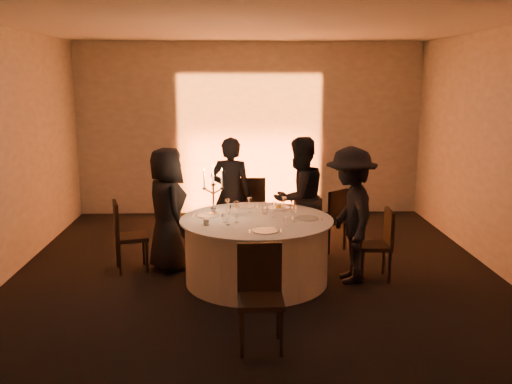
{
  "coord_description": "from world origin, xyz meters",
  "views": [
    {
      "loc": [
        -0.23,
        -6.48,
        2.41
      ],
      "look_at": [
        0.0,
        0.2,
        1.05
      ],
      "focal_mm": 40.0,
      "sensor_mm": 36.0,
      "label": 1
    }
  ],
  "objects_px": {
    "coffee_cup": "(206,222)",
    "chair_back_right": "(332,216)",
    "chair_right": "(380,241)",
    "guest_back_left": "(231,194)",
    "chair_back_left": "(251,205)",
    "banquet_table": "(257,250)",
    "chair_front": "(260,290)",
    "guest_back_right": "(299,198)",
    "candelabra": "(213,197)",
    "guest_left": "(167,209)",
    "chair_left": "(125,232)",
    "guest_right": "(350,215)"
  },
  "relations": [
    {
      "from": "banquet_table",
      "to": "chair_back_left",
      "type": "xyz_separation_m",
      "value": [
        -0.03,
        1.69,
        0.17
      ]
    },
    {
      "from": "chair_back_left",
      "to": "guest_back_left",
      "type": "relative_size",
      "value": 0.61
    },
    {
      "from": "guest_left",
      "to": "guest_back_right",
      "type": "height_order",
      "value": "guest_back_right"
    },
    {
      "from": "banquet_table",
      "to": "chair_front",
      "type": "height_order",
      "value": "chair_front"
    },
    {
      "from": "chair_right",
      "to": "chair_front",
      "type": "distance_m",
      "value": 2.25
    },
    {
      "from": "chair_back_left",
      "to": "guest_back_left",
      "type": "bearing_deg",
      "value": 56.9
    },
    {
      "from": "banquet_table",
      "to": "coffee_cup",
      "type": "distance_m",
      "value": 0.75
    },
    {
      "from": "guest_back_right",
      "to": "coffee_cup",
      "type": "height_order",
      "value": "guest_back_right"
    },
    {
      "from": "banquet_table",
      "to": "guest_left",
      "type": "xyz_separation_m",
      "value": [
        -1.11,
        0.51,
        0.39
      ]
    },
    {
      "from": "guest_left",
      "to": "guest_back_right",
      "type": "distance_m",
      "value": 1.75
    },
    {
      "from": "guest_left",
      "to": "chair_left",
      "type": "bearing_deg",
      "value": 72.74
    },
    {
      "from": "chair_back_left",
      "to": "guest_back_right",
      "type": "xyz_separation_m",
      "value": [
        0.63,
        -0.79,
        0.27
      ]
    },
    {
      "from": "chair_back_left",
      "to": "coffee_cup",
      "type": "relative_size",
      "value": 8.87
    },
    {
      "from": "chair_left",
      "to": "coffee_cup",
      "type": "height_order",
      "value": "chair_left"
    },
    {
      "from": "guest_back_left",
      "to": "guest_right",
      "type": "distance_m",
      "value": 1.92
    },
    {
      "from": "chair_back_right",
      "to": "guest_left",
      "type": "height_order",
      "value": "guest_left"
    },
    {
      "from": "guest_back_left",
      "to": "chair_front",
      "type": "bearing_deg",
      "value": 109.41
    },
    {
      "from": "candelabra",
      "to": "chair_back_right",
      "type": "bearing_deg",
      "value": 30.78
    },
    {
      "from": "coffee_cup",
      "to": "chair_back_right",
      "type": "bearing_deg",
      "value": 40.47
    },
    {
      "from": "banquet_table",
      "to": "guest_back_right",
      "type": "xyz_separation_m",
      "value": [
        0.6,
        0.9,
        0.43
      ]
    },
    {
      "from": "banquet_table",
      "to": "chair_left",
      "type": "height_order",
      "value": "chair_left"
    },
    {
      "from": "banquet_table",
      "to": "chair_back_right",
      "type": "height_order",
      "value": "chair_back_right"
    },
    {
      "from": "guest_back_left",
      "to": "guest_back_right",
      "type": "height_order",
      "value": "guest_back_right"
    },
    {
      "from": "chair_front",
      "to": "guest_back_left",
      "type": "xyz_separation_m",
      "value": [
        -0.29,
        2.9,
        0.28
      ]
    },
    {
      "from": "guest_back_right",
      "to": "guest_right",
      "type": "relative_size",
      "value": 1.01
    },
    {
      "from": "chair_right",
      "to": "guest_right",
      "type": "xyz_separation_m",
      "value": [
        -0.38,
        -0.06,
        0.33
      ]
    },
    {
      "from": "guest_back_right",
      "to": "guest_right",
      "type": "height_order",
      "value": "guest_back_right"
    },
    {
      "from": "chair_back_right",
      "to": "coffee_cup",
      "type": "xyz_separation_m",
      "value": [
        -1.68,
        -1.43,
        0.31
      ]
    },
    {
      "from": "chair_back_right",
      "to": "chair_left",
      "type": "bearing_deg",
      "value": -24.63
    },
    {
      "from": "chair_right",
      "to": "candelabra",
      "type": "xyz_separation_m",
      "value": [
        -2.0,
        0.2,
        0.51
      ]
    },
    {
      "from": "chair_right",
      "to": "guest_back_left",
      "type": "height_order",
      "value": "guest_back_left"
    },
    {
      "from": "guest_back_left",
      "to": "banquet_table",
      "type": "bearing_deg",
      "value": 117.54
    },
    {
      "from": "banquet_table",
      "to": "guest_right",
      "type": "relative_size",
      "value": 1.11
    },
    {
      "from": "guest_left",
      "to": "candelabra",
      "type": "height_order",
      "value": "guest_left"
    },
    {
      "from": "chair_back_left",
      "to": "chair_back_right",
      "type": "xyz_separation_m",
      "value": [
        1.13,
        -0.5,
        -0.06
      ]
    },
    {
      "from": "chair_right",
      "to": "guest_back_left",
      "type": "xyz_separation_m",
      "value": [
        -1.79,
        1.23,
        0.32
      ]
    },
    {
      "from": "banquet_table",
      "to": "chair_right",
      "type": "relative_size",
      "value": 2.1
    },
    {
      "from": "candelabra",
      "to": "guest_back_left",
      "type": "bearing_deg",
      "value": 79.01
    },
    {
      "from": "chair_front",
      "to": "coffee_cup",
      "type": "distance_m",
      "value": 1.52
    },
    {
      "from": "coffee_cup",
      "to": "banquet_table",
      "type": "bearing_deg",
      "value": 22.27
    },
    {
      "from": "chair_right",
      "to": "guest_left",
      "type": "distance_m",
      "value": 2.65
    },
    {
      "from": "guest_right",
      "to": "coffee_cup",
      "type": "distance_m",
      "value": 1.69
    },
    {
      "from": "chair_back_left",
      "to": "banquet_table",
      "type": "bearing_deg",
      "value": 91.81
    },
    {
      "from": "chair_right",
      "to": "guest_back_right",
      "type": "xyz_separation_m",
      "value": [
        -0.88,
        0.86,
        0.34
      ]
    },
    {
      "from": "chair_front",
      "to": "coffee_cup",
      "type": "relative_size",
      "value": 8.47
    },
    {
      "from": "guest_back_left",
      "to": "guest_right",
      "type": "xyz_separation_m",
      "value": [
        1.41,
        -1.3,
        0.01
      ]
    },
    {
      "from": "banquet_table",
      "to": "chair_front",
      "type": "relative_size",
      "value": 1.93
    },
    {
      "from": "chair_left",
      "to": "banquet_table",
      "type": "bearing_deg",
      "value": -121.53
    },
    {
      "from": "chair_back_left",
      "to": "chair_right",
      "type": "distance_m",
      "value": 2.24
    },
    {
      "from": "chair_back_right",
      "to": "chair_right",
      "type": "height_order",
      "value": "chair_back_right"
    }
  ]
}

